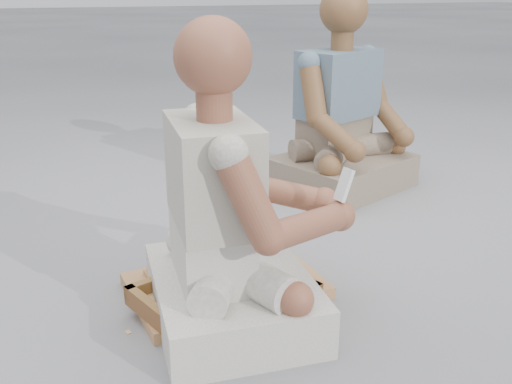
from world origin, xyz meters
name	(u,v)px	position (x,y,z in m)	size (l,w,h in m)	color
ground	(297,281)	(0.00, 0.00, 0.00)	(60.00, 60.00, 0.00)	gray
carved_panel	(225,286)	(-0.26, 0.03, 0.02)	(0.64, 0.43, 0.04)	#925B38
tool_tray	(224,297)	(-0.32, -0.11, 0.06)	(0.60, 0.53, 0.07)	brown
chisel_0	(258,267)	(-0.14, 0.03, 0.07)	(0.17, 0.16, 0.02)	silver
chisel_1	(245,265)	(-0.18, 0.05, 0.08)	(0.09, 0.21, 0.02)	silver
chisel_2	(230,297)	(-0.31, -0.14, 0.08)	(0.21, 0.10, 0.02)	silver
chisel_3	(263,288)	(-0.18, -0.11, 0.07)	(0.22, 0.04, 0.02)	silver
chisel_4	(239,311)	(-0.31, -0.23, 0.08)	(0.22, 0.08, 0.02)	silver
chisel_5	(254,283)	(-0.21, -0.09, 0.09)	(0.21, 0.11, 0.02)	silver
chisel_6	(284,293)	(-0.13, -0.17, 0.07)	(0.22, 0.08, 0.02)	silver
chisel_7	(240,279)	(-0.23, -0.03, 0.07)	(0.22, 0.03, 0.02)	silver
chisel_8	(269,307)	(-0.22, -0.24, 0.08)	(0.21, 0.09, 0.02)	silver
chisel_9	(282,299)	(-0.16, -0.21, 0.08)	(0.22, 0.05, 0.02)	silver
chisel_10	(253,279)	(-0.19, -0.04, 0.07)	(0.21, 0.11, 0.02)	silver
chisel_11	(228,295)	(-0.31, -0.13, 0.08)	(0.22, 0.07, 0.02)	silver
wood_chip_0	(305,339)	(-0.14, -0.34, 0.00)	(0.02, 0.01, 0.00)	#D0BA7A
wood_chip_1	(275,333)	(-0.21, -0.27, 0.00)	(0.02, 0.01, 0.00)	#D0BA7A
wood_chip_2	(242,287)	(-0.20, 0.04, 0.00)	(0.02, 0.01, 0.00)	#D0BA7A
wood_chip_3	(273,260)	(-0.01, 0.19, 0.00)	(0.02, 0.01, 0.00)	#D0BA7A
wood_chip_4	(288,319)	(-0.14, -0.22, 0.00)	(0.02, 0.01, 0.00)	#D0BA7A
wood_chip_5	(128,332)	(-0.63, -0.09, 0.00)	(0.02, 0.01, 0.00)	#D0BA7A
wood_chip_6	(212,291)	(-0.31, 0.04, 0.00)	(0.02, 0.01, 0.00)	#D0BA7A
wood_chip_7	(329,303)	(0.03, -0.18, 0.00)	(0.02, 0.01, 0.00)	#D0BA7A
wood_chip_8	(262,329)	(-0.24, -0.24, 0.00)	(0.02, 0.01, 0.00)	#D0BA7A
wood_chip_9	(308,326)	(-0.10, -0.28, 0.00)	(0.02, 0.01, 0.00)	#D0BA7A
wood_chip_10	(215,368)	(-0.44, -0.36, 0.00)	(0.02, 0.01, 0.00)	#D0BA7A
wood_chip_11	(183,273)	(-0.37, 0.22, 0.00)	(0.02, 0.01, 0.00)	#D0BA7A
craftsman	(229,227)	(-0.31, -0.13, 0.32)	(0.66, 0.65, 0.94)	silver
companion	(343,124)	(0.67, 0.85, 0.34)	(0.79, 0.72, 1.02)	gray
mobile_phone	(344,185)	(0.03, -0.23, 0.44)	(0.05, 0.05, 0.10)	white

